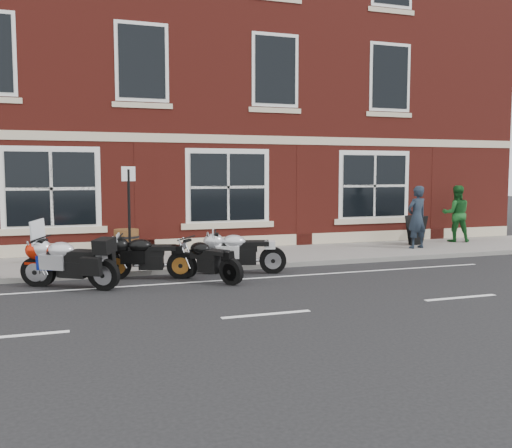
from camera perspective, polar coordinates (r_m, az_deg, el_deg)
The scene contains 14 objects.
ground at distance 12.64m, azimuth -3.62°, elevation -5.84°, with size 80.00×80.00×0.00m, color black.
sidewalk at distance 15.50m, azimuth -6.56°, elevation -3.58°, with size 30.00×3.00×0.12m, color slate.
kerb at distance 13.98m, azimuth -5.17°, elevation -4.53°, with size 30.00×0.16×0.12m, color slate.
pub_building at distance 22.98m, azimuth -10.87°, elevation 14.08°, with size 24.00×12.00×12.00m, color maroon.
moto_touring_silver at distance 12.53m, azimuth -18.13°, elevation -3.48°, with size 1.86×1.36×1.43m.
moto_sport_red at distance 12.67m, azimuth -18.33°, elevation -3.58°, with size 1.96×1.01×0.95m.
moto_sport_black at distance 13.18m, azimuth -10.83°, elevation -3.13°, with size 2.01×0.69×0.92m.
moto_sport_silver at distance 13.61m, azimuth -1.57°, elevation -2.72°, with size 2.05×0.72×0.95m.
moto_naked_black at distance 12.72m, azimuth -4.89°, elevation -3.48°, with size 1.18×1.69×0.88m.
pedestrian_left at distance 17.88m, azimuth 15.78°, elevation 0.67°, with size 0.69×0.45×1.89m, color #1B2431.
pedestrian_right at distance 19.96m, azimuth 19.39°, elevation 0.99°, with size 0.91×0.71×1.86m, color #164E1E.
a_board_sign at distance 18.76m, azimuth 15.71°, elevation -0.59°, with size 0.56×0.37×0.93m, color black, non-canonical shape.
barrel_planter at distance 15.73m, azimuth -12.82°, elevation -1.91°, with size 0.70×0.70×0.77m.
parking_sign at distance 13.84m, azimuth -12.58°, elevation 1.38°, with size 0.34×0.12×2.43m.
Camera 1 is at (-3.27, -11.97, 2.42)m, focal length 40.00 mm.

